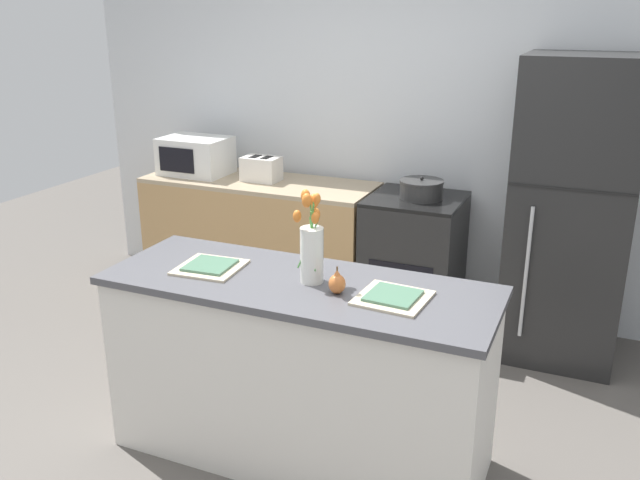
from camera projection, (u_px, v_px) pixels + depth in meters
The scene contains 13 objects.
ground_plane at pixel (300, 452), 3.34m from camera, with size 10.00×10.00×0.00m, color #59544F.
back_wall at pixel (421, 120), 4.64m from camera, with size 5.20×0.08×2.70m.
kitchen_island at pixel (299, 371), 3.19m from camera, with size 1.80×0.66×0.91m.
back_counter at pixel (261, 241), 4.98m from camera, with size 1.68×0.60×0.91m.
stove_range at pixel (413, 263), 4.55m from camera, with size 0.60×0.61×0.91m.
refrigerator at pixel (571, 213), 4.04m from camera, with size 0.68×0.67×1.84m.
flower_vase at pixel (311, 246), 2.99m from camera, with size 0.12×0.15×0.42m.
pear_figurine at pixel (337, 283), 2.91m from camera, with size 0.08×0.08×0.12m.
plate_setting_left at pixel (210, 267), 3.20m from camera, with size 0.31×0.31×0.02m.
plate_setting_right at pixel (393, 297), 2.86m from camera, with size 0.31×0.31×0.02m.
toaster at pixel (261, 169), 4.80m from camera, with size 0.28×0.18×0.17m.
cooking_pot at pixel (421, 189), 4.36m from camera, with size 0.28×0.28×0.14m.
microwave at pixel (196, 156), 4.98m from camera, with size 0.48×0.37×0.27m.
Camera 1 is at (1.21, -2.55, 2.08)m, focal length 38.00 mm.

